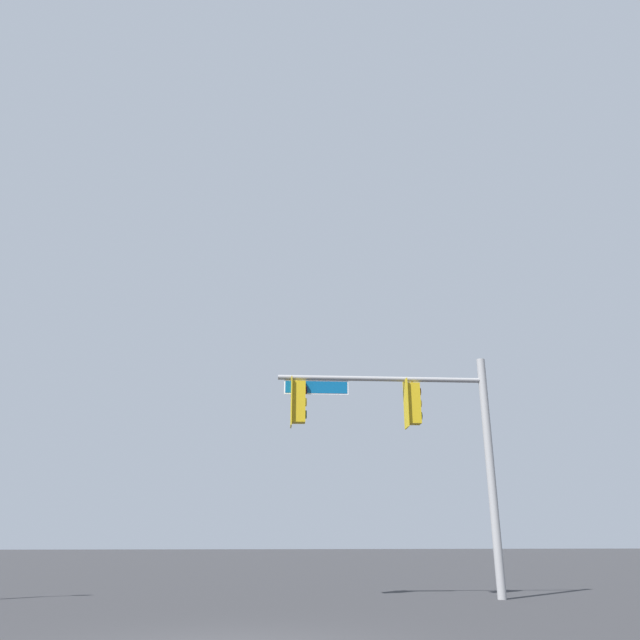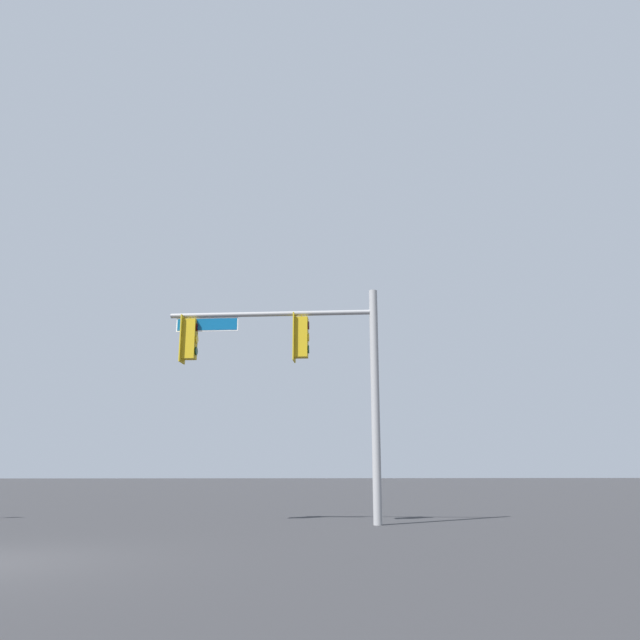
{
  "view_description": "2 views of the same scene",
  "coord_description": "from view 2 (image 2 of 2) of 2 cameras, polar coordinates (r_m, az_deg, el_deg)",
  "views": [
    {
      "loc": [
        1.33,
        8.71,
        1.25
      ],
      "look_at": [
        -2.75,
        -5.38,
        6.56
      ],
      "focal_mm": 35.0,
      "sensor_mm": 36.0,
      "label": 1
    },
    {
      "loc": [
        -3.84,
        9.92,
        1.23
      ],
      "look_at": [
        -6.01,
        -5.37,
        5.06
      ],
      "focal_mm": 35.0,
      "sensor_mm": 36.0,
      "label": 2
    }
  ],
  "objects": [
    {
      "name": "signal_pole_near",
      "position": [
        16.7,
        -2.03,
        -3.67
      ],
      "size": [
        5.58,
        1.5,
        6.09
      ],
      "color": "gray",
      "rests_on": "ground_plane"
    }
  ]
}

